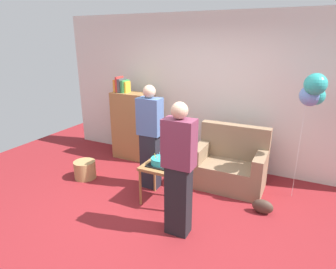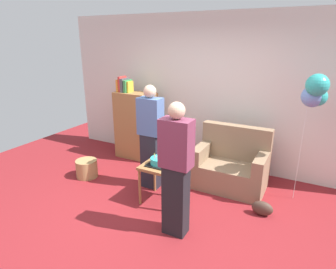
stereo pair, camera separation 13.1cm
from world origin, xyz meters
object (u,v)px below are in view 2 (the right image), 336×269
at_px(side_table, 160,170).
at_px(handbag, 262,208).
at_px(couch, 231,166).
at_px(birthday_cake, 160,161).
at_px(person_holding_cake, 176,170).
at_px(balloon_bunch, 316,92).
at_px(person_blowing_candles, 151,137).
at_px(wicker_basket, 87,168).
at_px(bookshelf, 136,125).

height_order(side_table, handbag, side_table).
bearing_deg(couch, side_table, -129.92).
relative_size(birthday_cake, person_holding_cake, 0.20).
bearing_deg(side_table, balloon_bunch, 28.58).
bearing_deg(person_holding_cake, birthday_cake, -33.68).
xyz_separation_m(person_blowing_candles, wicker_basket, (-1.15, -0.24, -0.68)).
bearing_deg(handbag, couch, 136.10).
height_order(person_holding_cake, handbag, person_holding_cake).
relative_size(bookshelf, handbag, 5.67).
xyz_separation_m(couch, side_table, (-0.77, -0.92, 0.15)).
distance_m(person_holding_cake, wicker_basket, 2.21).
distance_m(birthday_cake, balloon_bunch, 2.26).
xyz_separation_m(couch, person_holding_cake, (-0.25, -1.46, 0.49)).
distance_m(wicker_basket, handbag, 2.89).
height_order(couch, balloon_bunch, balloon_bunch).
height_order(couch, wicker_basket, couch).
relative_size(couch, handbag, 3.93).
relative_size(bookshelf, person_blowing_candles, 0.97).
bearing_deg(birthday_cake, bookshelf, 135.36).
distance_m(side_table, balloon_bunch, 2.32).
distance_m(side_table, person_holding_cake, 0.82).
relative_size(person_holding_cake, handbag, 5.82).
xyz_separation_m(couch, birthday_cake, (-0.77, -0.92, 0.28)).
distance_m(birthday_cake, handbag, 1.52).
xyz_separation_m(birthday_cake, person_blowing_candles, (-0.34, 0.32, 0.21)).
bearing_deg(person_blowing_candles, wicker_basket, -153.78).
xyz_separation_m(bookshelf, wicker_basket, (-0.27, -1.12, -0.53)).
bearing_deg(person_holding_cake, balloon_bunch, -117.97).
height_order(wicker_basket, balloon_bunch, balloon_bunch).
height_order(bookshelf, wicker_basket, bookshelf).
bearing_deg(person_blowing_candles, birthday_cake, -29.10).
relative_size(person_blowing_candles, person_holding_cake, 1.00).
distance_m(bookshelf, wicker_basket, 1.27).
xyz_separation_m(couch, balloon_bunch, (1.02, 0.05, 1.26)).
bearing_deg(balloon_bunch, wicker_basket, -164.83).
bearing_deg(side_table, couch, 50.08).
bearing_deg(couch, wicker_basket, -159.70).
relative_size(side_table, handbag, 2.05).
bearing_deg(balloon_bunch, couch, -177.01).
distance_m(side_table, person_blowing_candles, 0.58).
height_order(side_table, person_holding_cake, person_holding_cake).
height_order(person_holding_cake, wicker_basket, person_holding_cake).
height_order(side_table, balloon_bunch, balloon_bunch).
bearing_deg(bookshelf, wicker_basket, -103.46).
bearing_deg(couch, balloon_bunch, 2.99).
bearing_deg(bookshelf, birthday_cake, -44.64).
bearing_deg(birthday_cake, side_table, -131.78).
bearing_deg(balloon_bunch, bookshelf, 175.64).
distance_m(couch, balloon_bunch, 1.62).
xyz_separation_m(side_table, wicker_basket, (-1.49, 0.09, -0.34)).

